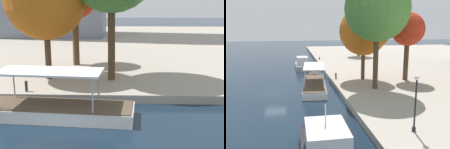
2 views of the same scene
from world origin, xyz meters
The scene contains 3 objects.
dock_promenade centered at (0.00, 34.89, 0.31)m, with size 120.00×55.00×0.62m, color #A39989.
tour_boat_1 centered at (-1.56, 4.89, 0.31)m, with size 11.53×3.49×4.01m.
mooring_bollard_0 centered at (-3.11, 8.06, 1.06)m, with size 0.23×0.23×0.82m.
Camera 1 is at (3.76, -12.28, 7.08)m, focal length 47.64 mm.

